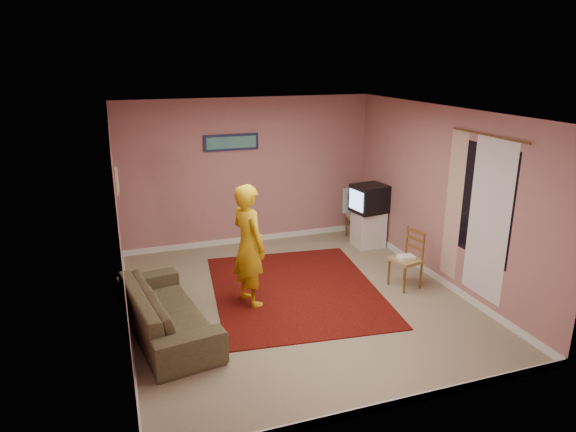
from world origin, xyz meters
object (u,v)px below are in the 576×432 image
object	(u,v)px
crt_tv	(369,199)
person	(249,245)
chair_b	(406,253)
sofa	(167,310)
tv_cabinet	(368,229)
chair_a	(358,211)

from	to	relation	value
crt_tv	person	bearing A→B (deg)	-157.94
chair_b	crt_tv	bearing A→B (deg)	159.07
chair_b	sofa	world-z (taller)	chair_b
tv_cabinet	crt_tv	world-z (taller)	crt_tv
chair_a	sofa	bearing A→B (deg)	-140.82
chair_a	crt_tv	bearing A→B (deg)	-82.53
chair_a	sofa	world-z (taller)	chair_a
chair_a	person	xyz separation A→B (m)	(-2.58, -1.88, 0.32)
crt_tv	sofa	world-z (taller)	crt_tv
chair_a	person	bearing A→B (deg)	-136.54
tv_cabinet	sofa	size ratio (longest dim) A/B	0.31
sofa	tv_cabinet	bearing A→B (deg)	-72.03
sofa	person	size ratio (longest dim) A/B	1.22
chair_b	sofa	bearing A→B (deg)	-98.10
crt_tv	chair_b	xyz separation A→B (m)	(-0.29, -1.73, -0.35)
sofa	person	distance (m)	1.36
tv_cabinet	sofa	bearing A→B (deg)	-152.76
tv_cabinet	person	world-z (taller)	person
chair_b	sofa	xyz separation A→B (m)	(-3.46, -0.20, -0.23)
sofa	chair_a	bearing A→B (deg)	-67.40
person	chair_a	bearing A→B (deg)	-72.43
chair_a	sofa	xyz separation A→B (m)	(-3.74, -2.33, -0.23)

